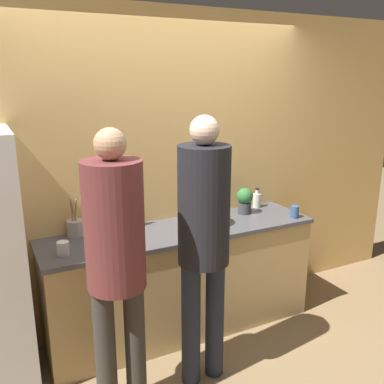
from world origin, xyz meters
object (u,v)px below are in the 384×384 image
at_px(cup_blue, 295,212).
at_px(potted_plant, 245,200).
at_px(utensil_crock, 75,227).
at_px(cup_white, 63,248).
at_px(person_left, 116,253).
at_px(person_center, 204,232).
at_px(bottle_red, 134,215).
at_px(fruit_bowl, 210,217).
at_px(bottle_clear, 257,200).

xyz_separation_m(cup_blue, potted_plant, (-0.32, 0.29, 0.07)).
relative_size(utensil_crock, cup_white, 3.07).
bearing_deg(cup_white, person_left, -68.89).
height_order(person_left, cup_blue, person_left).
distance_m(cup_white, potted_plant, 1.62).
xyz_separation_m(utensil_crock, cup_white, (-0.15, -0.33, -0.02)).
bearing_deg(cup_white, utensil_crock, 65.22).
relative_size(person_center, cup_white, 19.49).
height_order(person_left, bottle_red, person_left).
bearing_deg(person_center, bottle_red, 102.97).
xyz_separation_m(fruit_bowl, bottle_red, (-0.59, 0.21, 0.05)).
relative_size(person_center, bottle_clear, 10.09).
bearing_deg(cup_white, bottle_clear, 9.69).
height_order(person_center, potted_plant, person_center).
bearing_deg(potted_plant, utensil_crock, 175.23).
relative_size(utensil_crock, bottle_red, 1.13).
bearing_deg(bottle_red, person_center, -77.03).
distance_m(person_center, fruit_bowl, 0.75).
relative_size(bottle_red, cup_blue, 2.47).
bearing_deg(person_center, cup_white, 147.76).
distance_m(utensil_crock, cup_white, 0.36).
bearing_deg(bottle_clear, cup_blue, -73.86).
xyz_separation_m(person_left, person_center, (0.60, 0.03, 0.02)).
bearing_deg(potted_plant, person_left, -151.75).
xyz_separation_m(fruit_bowl, utensil_crock, (-1.05, 0.22, 0.01)).
xyz_separation_m(fruit_bowl, potted_plant, (0.40, 0.10, 0.07)).
relative_size(fruit_bowl, potted_plant, 1.30).
height_order(cup_white, potted_plant, potted_plant).
xyz_separation_m(utensil_crock, bottle_red, (0.47, -0.01, 0.03)).
height_order(bottle_clear, potted_plant, potted_plant).
bearing_deg(cup_blue, bottle_red, 162.67).
xyz_separation_m(person_center, cup_blue, (1.11, 0.42, -0.15)).
relative_size(person_left, cup_blue, 17.37).
xyz_separation_m(person_center, fruit_bowl, (0.39, 0.62, -0.15)).
bearing_deg(fruit_bowl, utensil_crock, 168.20).
height_order(utensil_crock, bottle_red, utensil_crock).
bearing_deg(cup_white, potted_plant, 7.36).
relative_size(person_center, cup_blue, 17.75).
bearing_deg(utensil_crock, cup_blue, -13.23).
distance_m(fruit_bowl, potted_plant, 0.42).
xyz_separation_m(person_left, potted_plant, (1.39, 0.75, -0.06)).
relative_size(cup_blue, cup_white, 1.10).
distance_m(bottle_clear, cup_white, 1.83).
xyz_separation_m(person_center, bottle_red, (-0.19, 0.83, -0.10)).
bearing_deg(fruit_bowl, cup_blue, -15.30).
relative_size(bottle_clear, cup_blue, 1.76).
xyz_separation_m(bottle_red, potted_plant, (0.99, -0.11, 0.02)).
relative_size(person_left, fruit_bowl, 6.04).
height_order(utensil_crock, cup_white, utensil_crock).
height_order(bottle_clear, cup_white, bottle_clear).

